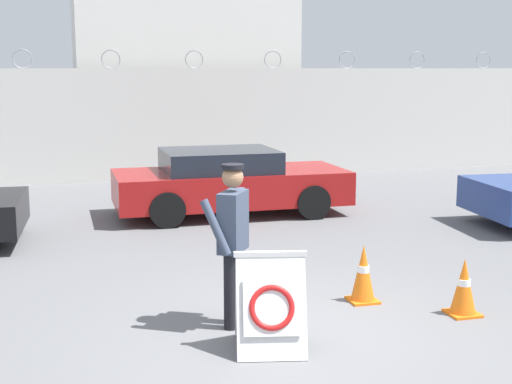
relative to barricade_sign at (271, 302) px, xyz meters
The scene contains 8 objects.
ground_plane 0.71m from the barricade_sign, 50.11° to the left, with size 90.00×90.00×0.00m, color slate.
perimeter_wall 11.58m from the barricade_sign, 88.40° to the left, with size 36.00×0.30×3.25m.
building_block 15.62m from the barricade_sign, 84.42° to the left, with size 6.03×5.84×5.97m.
barricade_sign is the anchor object (origin of this frame).
security_guard 0.93m from the barricade_sign, 105.29° to the left, with size 0.61×0.58×1.79m.
traffic_cone_near 2.47m from the barricade_sign, ahead, with size 0.35×0.35×0.67m.
traffic_cone_mid 1.90m from the barricade_sign, 37.43° to the left, with size 0.34×0.34×0.71m.
parked_car_rear_sedan 6.80m from the barricade_sign, 80.57° to the left, with size 4.44×1.98×1.26m.
Camera 1 is at (-2.24, -6.90, 2.79)m, focal length 50.00 mm.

